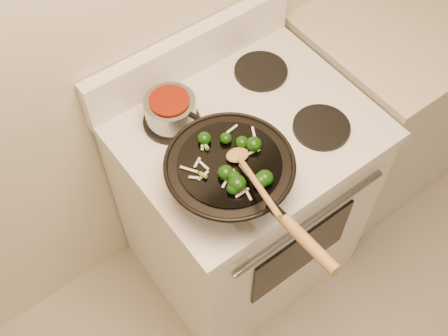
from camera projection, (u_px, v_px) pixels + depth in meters
stove at (242, 199)px, 2.13m from camera, size 0.78×0.67×1.08m
counter_unit at (396, 94)px, 2.45m from camera, size 0.89×0.62×0.91m
wok at (230, 174)px, 1.57m from camera, size 0.37×0.61×0.19m
stirfry at (240, 166)px, 1.50m from camera, size 0.25×0.25×0.04m
wooden_spoon at (249, 172)px, 1.47m from camera, size 0.12×0.29×0.11m
saucepan at (171, 110)px, 1.71m from camera, size 0.16×0.25×0.09m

